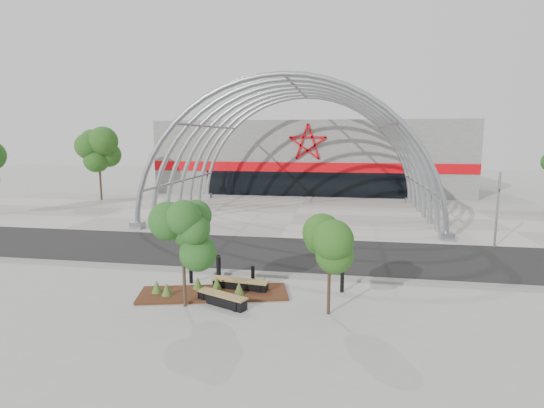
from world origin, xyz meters
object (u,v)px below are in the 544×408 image
Objects in this scene: street_tree_1 at (330,247)px; bollard_2 at (218,266)px; bench_0 at (222,300)px; signal_pole at (497,208)px; bench_1 at (240,285)px; street_tree_0 at (183,235)px.

street_tree_1 reaches higher than bollard_2.
bench_0 is 2.03× the size of bollard_2.
signal_pole is 15.67m from bench_1.
street_tree_1 is at bearing -24.76° from bench_1.
bench_0 is (-12.86, -10.74, -2.02)m from signal_pole.
bench_0 is (-3.92, 0.11, -2.22)m from street_tree_1.
street_tree_1 is 3.24× the size of bollard_2.
street_tree_1 is at bearing -1.61° from bench_0.
bollard_2 is at bearing 147.98° from street_tree_1.
bench_0 is 1.59m from bench_1.
street_tree_1 is 1.44× the size of bench_1.
street_tree_1 is at bearing -129.45° from signal_pole.
street_tree_1 reaches higher than bench_1.
street_tree_0 is (-14.17, -11.06, 0.46)m from signal_pole.
bollard_2 reaches higher than bench_1.
street_tree_0 is 1.59× the size of bench_1.
street_tree_0 is at bearing -94.73° from bollard_2.
signal_pole reaches higher than bollard_2.
street_tree_1 is at bearing -32.02° from bollard_2.
bollard_2 is (-1.04, 3.00, 0.31)m from bench_0.
street_tree_0 is 5.25m from street_tree_1.
signal_pole is 2.01× the size of bench_0.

